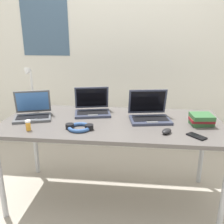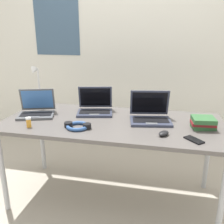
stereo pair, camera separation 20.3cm
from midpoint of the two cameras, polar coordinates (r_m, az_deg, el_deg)
The scene contains 12 objects.
ground_plane at distance 2.41m, azimuth -2.54°, elevation -18.89°, with size 12.00×12.00×0.00m, color #B7AD9E.
wall_back at distance 3.03m, azimuth 0.33°, elevation 15.21°, with size 6.00×0.13×2.60m.
desk at distance 2.08m, azimuth -2.80°, elevation -3.64°, with size 1.80×0.80×0.74m.
desk_lamp at distance 2.50m, azimuth -20.36°, elevation 5.09°, with size 0.12×0.18×0.40m.
laptop_far_corner at distance 2.26m, azimuth -20.16°, elevation -0.20°, with size 0.36×0.33×0.22m.
laptop_by_keyboard at distance 2.09m, azimuth 5.79°, elevation -0.50°, with size 0.37×0.33×0.24m.
laptop_back_right at distance 2.26m, azimuth -7.11°, elevation 0.78°, with size 0.36×0.33×0.23m.
computer_mouse at distance 1.83m, azimuth 9.31°, elevation -4.41°, with size 0.06×0.10×0.03m, color black.
cell_phone at distance 1.82m, azimuth 15.76°, elevation -5.42°, with size 0.06×0.14×0.01m, color black.
headphones at distance 1.92m, azimuth -10.48°, elevation -3.51°, with size 0.21×0.18×0.04m.
pill_bottle at distance 1.99m, azimuth -21.44°, elevation -2.88°, with size 0.04×0.04×0.08m.
book_stack at distance 2.05m, azimuth 17.19°, elevation -1.67°, with size 0.19×0.17×0.09m.
Camera 1 is at (0.21, -1.92, 1.45)m, focal length 40.01 mm.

